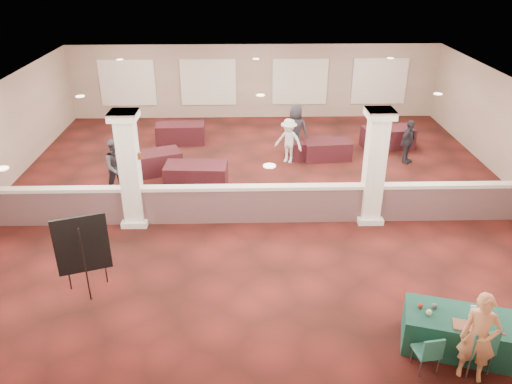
{
  "coord_description": "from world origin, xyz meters",
  "views": [
    {
      "loc": [
        -0.48,
        -13.66,
        6.91
      ],
      "look_at": [
        -0.18,
        -2.0,
        1.16
      ],
      "focal_mm": 35.0,
      "sensor_mm": 36.0,
      "label": 1
    }
  ],
  "objects_px": {
    "woman": "(479,338)",
    "far_table_front_center": "(196,176)",
    "conf_chair_main": "(479,346)",
    "far_table_back_center": "(312,148)",
    "attendee_c": "(408,142)",
    "easel_board": "(82,246)",
    "near_table": "(457,332)",
    "far_table_front_left": "(153,163)",
    "far_table_front_right": "(327,150)",
    "attendee_b": "(289,141)",
    "conf_chair_side": "(429,351)",
    "attendee_a": "(118,167)",
    "far_table_back_left": "(181,133)",
    "attendee_d": "(295,130)",
    "far_table_back_right": "(388,138)"
  },
  "relations": [
    {
      "from": "attendee_a",
      "to": "attendee_c",
      "type": "height_order",
      "value": "attendee_a"
    },
    {
      "from": "woman",
      "to": "attendee_a",
      "type": "distance_m",
      "value": 10.87
    },
    {
      "from": "conf_chair_main",
      "to": "attendee_b",
      "type": "bearing_deg",
      "value": 94.95
    },
    {
      "from": "attendee_b",
      "to": "attendee_d",
      "type": "distance_m",
      "value": 0.8
    },
    {
      "from": "near_table",
      "to": "far_table_front_left",
      "type": "xyz_separation_m",
      "value": [
        -7.04,
        8.41,
        -0.01
      ]
    },
    {
      "from": "easel_board",
      "to": "attendee_d",
      "type": "bearing_deg",
      "value": 38.36
    },
    {
      "from": "woman",
      "to": "far_table_front_left",
      "type": "distance_m",
      "value": 11.53
    },
    {
      "from": "conf_chair_main",
      "to": "far_table_front_center",
      "type": "xyz_separation_m",
      "value": [
        -5.62,
        7.84,
        -0.21
      ]
    },
    {
      "from": "near_table",
      "to": "conf_chair_side",
      "type": "distance_m",
      "value": 0.95
    },
    {
      "from": "far_table_back_center",
      "to": "attendee_c",
      "type": "relative_size",
      "value": 1.04
    },
    {
      "from": "far_table_front_center",
      "to": "attendee_a",
      "type": "relative_size",
      "value": 1.08
    },
    {
      "from": "near_table",
      "to": "woman",
      "type": "height_order",
      "value": "woman"
    },
    {
      "from": "far_table_front_right",
      "to": "attendee_c",
      "type": "bearing_deg",
      "value": -8.15
    },
    {
      "from": "attendee_a",
      "to": "attendee_d",
      "type": "bearing_deg",
      "value": -1.08
    },
    {
      "from": "conf_chair_main",
      "to": "far_table_back_center",
      "type": "relative_size",
      "value": 0.63
    },
    {
      "from": "far_table_back_left",
      "to": "attendee_b",
      "type": "distance_m",
      "value": 4.55
    },
    {
      "from": "far_table_front_left",
      "to": "far_table_back_right",
      "type": "xyz_separation_m",
      "value": [
        8.53,
        2.22,
        0.01
      ]
    },
    {
      "from": "far_table_back_right",
      "to": "far_table_back_left",
      "type": "bearing_deg",
      "value": 174.83
    },
    {
      "from": "woman",
      "to": "far_table_front_center",
      "type": "relative_size",
      "value": 0.91
    },
    {
      "from": "near_table",
      "to": "far_table_back_center",
      "type": "relative_size",
      "value": 1.21
    },
    {
      "from": "far_table_front_right",
      "to": "attendee_b",
      "type": "distance_m",
      "value": 1.5
    },
    {
      "from": "near_table",
      "to": "far_table_back_right",
      "type": "bearing_deg",
      "value": 98.98
    },
    {
      "from": "far_table_front_center",
      "to": "far_table_back_left",
      "type": "height_order",
      "value": "far_table_front_center"
    },
    {
      "from": "easel_board",
      "to": "attendee_b",
      "type": "bearing_deg",
      "value": 37.41
    },
    {
      "from": "conf_chair_main",
      "to": "attendee_d",
      "type": "xyz_separation_m",
      "value": [
        -2.24,
        10.59,
        0.33
      ]
    },
    {
      "from": "far_table_front_left",
      "to": "conf_chair_side",
      "type": "bearing_deg",
      "value": -54.98
    },
    {
      "from": "easel_board",
      "to": "far_table_back_left",
      "type": "distance_m",
      "value": 9.52
    },
    {
      "from": "conf_chair_side",
      "to": "attendee_c",
      "type": "distance_m",
      "value": 10.0
    },
    {
      "from": "easel_board",
      "to": "far_table_back_center",
      "type": "height_order",
      "value": "easel_board"
    },
    {
      "from": "far_table_front_right",
      "to": "far_table_back_center",
      "type": "xyz_separation_m",
      "value": [
        -0.51,
        0.2,
        -0.01
      ]
    },
    {
      "from": "far_table_front_center",
      "to": "far_table_back_right",
      "type": "xyz_separation_m",
      "value": [
        6.99,
        3.38,
        -0.01
      ]
    },
    {
      "from": "far_table_front_center",
      "to": "far_table_back_left",
      "type": "distance_m",
      "value": 4.21
    },
    {
      "from": "conf_chair_side",
      "to": "attendee_a",
      "type": "distance_m",
      "value": 10.25
    },
    {
      "from": "conf_chair_side",
      "to": "attendee_b",
      "type": "bearing_deg",
      "value": 90.93
    },
    {
      "from": "easel_board",
      "to": "far_table_back_left",
      "type": "xyz_separation_m",
      "value": [
        1.0,
        9.43,
        -0.83
      ]
    },
    {
      "from": "far_table_front_center",
      "to": "far_table_back_right",
      "type": "height_order",
      "value": "far_table_front_center"
    },
    {
      "from": "far_table_front_center",
      "to": "far_table_front_left",
      "type": "bearing_deg",
      "value": 142.86
    },
    {
      "from": "conf_chair_side",
      "to": "far_table_back_left",
      "type": "height_order",
      "value": "conf_chair_side"
    },
    {
      "from": "far_table_front_left",
      "to": "far_table_front_right",
      "type": "height_order",
      "value": "far_table_front_left"
    },
    {
      "from": "woman",
      "to": "attendee_a",
      "type": "height_order",
      "value": "attendee_a"
    },
    {
      "from": "woman",
      "to": "attendee_d",
      "type": "distance_m",
      "value": 10.91
    },
    {
      "from": "far_table_back_left",
      "to": "woman",
      "type": "bearing_deg",
      "value": -61.79
    },
    {
      "from": "far_table_front_left",
      "to": "woman",
      "type": "bearing_deg",
      "value": -52.24
    },
    {
      "from": "easel_board",
      "to": "woman",
      "type": "height_order",
      "value": "easel_board"
    },
    {
      "from": "far_table_front_right",
      "to": "attendee_c",
      "type": "distance_m",
      "value": 2.82
    },
    {
      "from": "far_table_front_center",
      "to": "far_table_back_center",
      "type": "relative_size",
      "value": 1.19
    },
    {
      "from": "far_table_front_left",
      "to": "far_table_back_center",
      "type": "height_order",
      "value": "far_table_front_left"
    },
    {
      "from": "woman",
      "to": "attendee_c",
      "type": "xyz_separation_m",
      "value": [
        1.75,
        9.8,
        -0.1
      ]
    },
    {
      "from": "easel_board",
      "to": "far_table_front_right",
      "type": "height_order",
      "value": "easel_board"
    },
    {
      "from": "far_table_back_center",
      "to": "attendee_b",
      "type": "distance_m",
      "value": 1.1
    }
  ]
}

